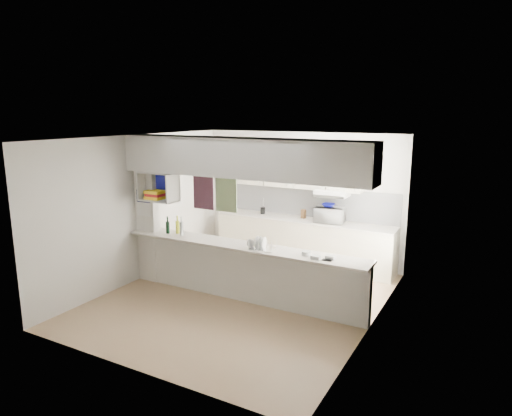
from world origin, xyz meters
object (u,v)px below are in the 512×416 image
Objects in this scene: microwave at (330,215)px; bowl at (329,205)px; dish_rack at (263,244)px; wine_bottles at (176,227)px.

bowl is (-0.04, 0.03, 0.18)m from microwave.
microwave reaches higher than dish_rack.
bowl is 0.59× the size of dish_rack.
microwave is 2.19× the size of bowl.
dish_rack is at bearing 76.63° from microwave.
bowl is 2.90m from wine_bottles.
microwave is 1.47× the size of wine_bottles.
microwave is 2.90m from wine_bottles.
wine_bottles is at bearing -133.61° from bowl.
wine_bottles reaches higher than microwave.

